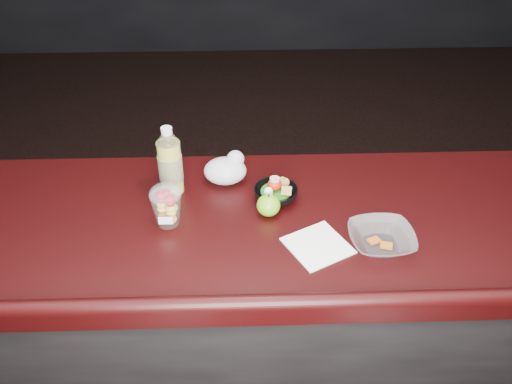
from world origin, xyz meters
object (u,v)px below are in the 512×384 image
(lemonade_bottle, at_px, (170,165))
(fruit_cup, at_px, (166,205))
(green_apple, at_px, (269,205))
(snack_bowl, at_px, (275,193))
(takeout_bowl, at_px, (381,239))

(lemonade_bottle, height_order, fruit_cup, lemonade_bottle)
(green_apple, bearing_deg, snack_bowl, 70.55)
(green_apple, bearing_deg, fruit_cup, -173.99)
(lemonade_bottle, height_order, green_apple, lemonade_bottle)
(lemonade_bottle, relative_size, green_apple, 3.07)
(fruit_cup, relative_size, takeout_bowl, 0.68)
(takeout_bowl, bearing_deg, snack_bowl, 141.95)
(takeout_bowl, bearing_deg, lemonade_bottle, 155.16)
(green_apple, bearing_deg, lemonade_bottle, 156.41)
(lemonade_bottle, distance_m, takeout_bowl, 0.68)
(snack_bowl, bearing_deg, lemonade_bottle, 169.67)
(lemonade_bottle, distance_m, green_apple, 0.34)
(snack_bowl, bearing_deg, takeout_bowl, -38.05)
(fruit_cup, height_order, takeout_bowl, fruit_cup)
(green_apple, relative_size, takeout_bowl, 0.38)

